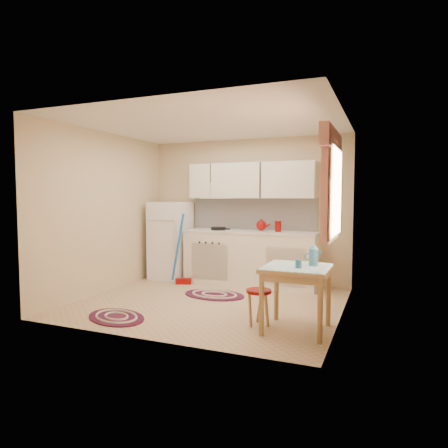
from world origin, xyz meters
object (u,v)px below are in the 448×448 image
Objects in this scene: fridge at (171,240)px; stool at (259,307)px; base_cabinets at (250,259)px; table at (296,299)px.

fridge is 3.33× the size of stool.
stool is at bearing -68.81° from base_cabinets.
base_cabinets is at bearing 1.89° from fridge.
fridge is 0.62× the size of base_cabinets.
base_cabinets reaches higher than table.
base_cabinets is 2.15m from stool.
table is 0.47m from stool.
fridge is at bearing 139.69° from stool.
table is (2.73, -1.96, -0.34)m from fridge.
fridge is at bearing 144.31° from table.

